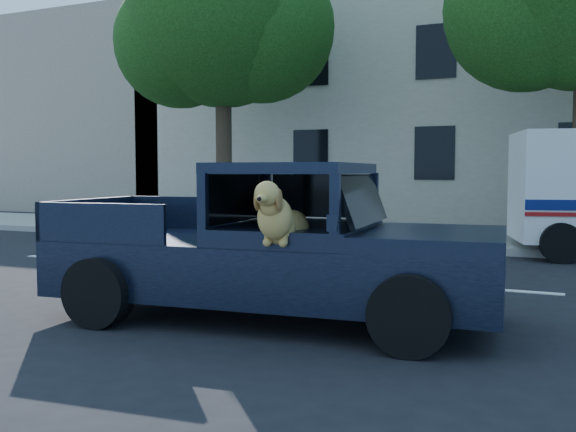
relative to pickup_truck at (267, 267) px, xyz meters
The scene contains 7 objects.
ground 1.93m from the pickup_truck, 164.60° to the right, with size 120.00×120.00×0.00m, color black.
far_sidewalk 8.91m from the pickup_truck, 101.52° to the left, with size 60.00×4.00×0.15m, color gray.
lane_stripes 2.98m from the pickup_truck, 85.58° to the left, with size 21.60×0.14×0.01m, color silver, non-canonical shape.
street_tree_left 11.94m from the pickup_truck, 122.17° to the left, with size 6.00×5.20×8.60m.
building_main 16.53m from the pickup_truck, 85.63° to the left, with size 26.00×6.00×9.00m, color beige.
building_left 23.44m from the pickup_truck, 136.33° to the left, with size 12.00×6.00×8.00m, color tan.
pickup_truck is the anchor object (origin of this frame).
Camera 1 is at (4.89, -5.87, 1.66)m, focal length 40.00 mm.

